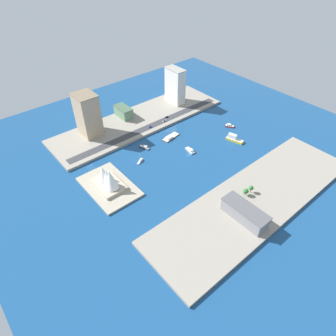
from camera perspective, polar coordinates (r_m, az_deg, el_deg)
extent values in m
plane|color=navy|center=(342.91, 3.86, 2.64)|extent=(440.00, 440.00, 0.00)
cube|color=gray|center=(299.05, 16.43, -5.76)|extent=(70.00, 240.00, 2.91)
cube|color=gray|center=(403.16, -5.48, 9.10)|extent=(70.00, 240.00, 2.91)
cube|color=#A89E89|center=(305.89, -11.24, -3.50)|extent=(64.62, 41.50, 2.00)
cube|color=#38383D|center=(386.33, -3.49, 7.98)|extent=(10.65, 228.00, 0.15)
cube|color=red|center=(398.11, 11.76, 7.87)|extent=(11.61, 9.70, 1.92)
cone|color=red|center=(397.85, 12.61, 7.71)|extent=(2.39, 2.39, 1.73)
cube|color=white|center=(397.14, 11.61, 8.15)|extent=(5.95, 5.56, 2.10)
cube|color=beige|center=(397.59, 11.78, 7.99)|extent=(11.14, 9.31, 0.10)
cube|color=#999EA3|center=(347.35, 4.23, 3.35)|extent=(14.57, 7.17, 1.68)
cone|color=#999EA3|center=(352.22, 3.56, 3.98)|extent=(1.74, 1.74, 1.51)
cube|color=white|center=(345.19, 4.40, 3.45)|extent=(5.92, 4.75, 1.98)
cube|color=beige|center=(346.82, 4.24, 3.47)|extent=(13.99, 6.89, 0.10)
cube|color=#1E284C|center=(352.79, -4.56, 3.95)|extent=(14.00, 7.31, 1.28)
cone|color=#1E284C|center=(356.49, -5.47, 4.32)|extent=(1.42, 1.42, 1.15)
cube|color=white|center=(351.19, -4.42, 4.11)|extent=(5.65, 4.38, 2.14)
cube|color=beige|center=(352.39, -4.56, 4.04)|extent=(13.44, 7.01, 0.10)
cube|color=yellow|center=(372.15, 12.68, 5.28)|extent=(22.11, 12.08, 2.69)
cone|color=yellow|center=(369.24, 14.26, 4.68)|extent=(2.98, 2.98, 2.42)
cube|color=white|center=(370.89, 12.28, 5.98)|extent=(11.10, 7.04, 5.37)
cube|color=beige|center=(371.37, 12.71, 5.46)|extent=(21.22, 11.60, 0.10)
cube|color=brown|center=(369.53, 0.56, 5.95)|extent=(12.32, 25.07, 1.16)
cone|color=brown|center=(377.53, 1.75, 6.76)|extent=(1.21, 1.21, 1.04)
cube|color=white|center=(366.11, 0.16, 5.88)|extent=(7.46, 9.47, 1.92)
cube|color=beige|center=(369.18, 0.56, 6.03)|extent=(11.83, 24.07, 0.10)
cube|color=white|center=(332.43, -5.36, 1.28)|extent=(7.18, 10.74, 1.29)
cone|color=white|center=(328.60, -5.82, 0.70)|extent=(1.56, 1.56, 1.16)
cube|color=white|center=(332.50, -5.28, 1.57)|extent=(4.07, 5.52, 1.22)
cube|color=beige|center=(332.00, -5.37, 1.37)|extent=(6.89, 10.31, 0.10)
cylinder|color=silver|center=(328.07, -5.47, 2.10)|extent=(0.24, 0.24, 11.62)
cube|color=tan|center=(371.70, -15.14, 9.79)|extent=(26.79, 22.77, 51.34)
cube|color=#7C6B55|center=(359.80, -15.86, 13.36)|extent=(27.86, 23.68, 0.80)
cube|color=silver|center=(433.07, 1.36, 15.45)|extent=(28.17, 14.82, 48.72)
cube|color=#9D9992|center=(423.30, 1.41, 18.50)|extent=(29.30, 15.42, 0.80)
cube|color=slate|center=(408.69, -8.54, 10.57)|extent=(26.43, 14.13, 12.83)
cube|color=#47624A|center=(405.41, -8.64, 11.41)|extent=(27.49, 14.69, 0.80)
cube|color=gray|center=(273.39, 14.52, -8.41)|extent=(42.23, 15.81, 12.26)
cube|color=#59595C|center=(268.66, 14.75, -7.49)|extent=(43.92, 16.44, 0.80)
cylinder|color=black|center=(398.04, -0.58, 9.18)|extent=(0.25, 0.64, 0.64)
cylinder|color=black|center=(396.87, -0.42, 9.08)|extent=(0.25, 0.64, 0.64)
cylinder|color=black|center=(396.16, -0.97, 9.01)|extent=(0.25, 0.64, 0.64)
cylinder|color=black|center=(395.00, -0.81, 8.91)|extent=(0.25, 0.64, 0.64)
cube|color=white|center=(396.37, -0.69, 9.08)|extent=(1.96, 4.95, 0.74)
cube|color=#262D38|center=(395.89, -0.72, 9.15)|extent=(1.72, 2.77, 0.61)
cylinder|color=black|center=(385.64, -3.38, 7.99)|extent=(0.26, 0.64, 0.64)
cylinder|color=black|center=(384.53, -3.23, 7.89)|extent=(0.26, 0.64, 0.64)
cylinder|color=black|center=(383.94, -3.78, 7.81)|extent=(0.26, 0.64, 0.64)
cylinder|color=black|center=(382.82, -3.63, 7.71)|extent=(0.26, 0.64, 0.64)
cube|color=blue|center=(384.06, -3.50, 7.89)|extent=(1.88, 4.87, 0.85)
cube|color=#262D38|center=(383.54, -3.54, 7.97)|extent=(1.64, 2.73, 0.62)
cylinder|color=black|center=(403.22, -0.37, 9.62)|extent=(0.27, 0.65, 0.64)
cylinder|color=black|center=(404.34, -0.51, 9.71)|extent=(0.27, 0.65, 0.64)
cylinder|color=black|center=(404.94, 0.00, 9.77)|extent=(0.27, 0.65, 0.64)
cylinder|color=black|center=(406.05, -0.14, 9.86)|extent=(0.27, 0.65, 0.64)
cube|color=black|center=(404.47, -0.26, 9.78)|extent=(1.98, 4.69, 0.84)
cube|color=#262D38|center=(404.23, -0.23, 9.88)|extent=(1.70, 2.64, 0.61)
cylinder|color=black|center=(378.23, -3.44, 7.69)|extent=(0.18, 0.18, 5.50)
cube|color=black|center=(376.50, -3.46, 8.11)|extent=(0.36, 0.36, 1.00)
sphere|color=red|center=(376.31, -3.46, 8.15)|extent=(0.24, 0.24, 0.24)
sphere|color=yellow|center=(376.50, -3.46, 8.11)|extent=(0.24, 0.24, 0.24)
sphere|color=green|center=(376.69, -3.46, 8.06)|extent=(0.24, 0.24, 0.24)
cube|color=#BCAD93|center=(304.20, -11.30, -3.16)|extent=(33.51, 24.24, 3.00)
cone|color=white|center=(291.94, -10.91, -2.20)|extent=(15.39, 12.86, 21.76)
cone|color=white|center=(297.49, -11.54, -1.75)|extent=(11.66, 9.61, 18.22)
cone|color=white|center=(303.91, -12.36, -1.01)|extent=(13.16, 11.51, 16.93)
cylinder|color=brown|center=(301.15, 15.55, -4.22)|extent=(0.50, 0.50, 3.95)
sphere|color=#2D7233|center=(298.56, 15.68, -3.69)|extent=(4.66, 4.66, 4.66)
cylinder|color=brown|center=(297.25, 14.61, -4.83)|extent=(0.50, 0.50, 3.11)
sphere|color=#2D7233|center=(294.73, 14.72, -4.32)|extent=(5.33, 5.33, 5.33)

